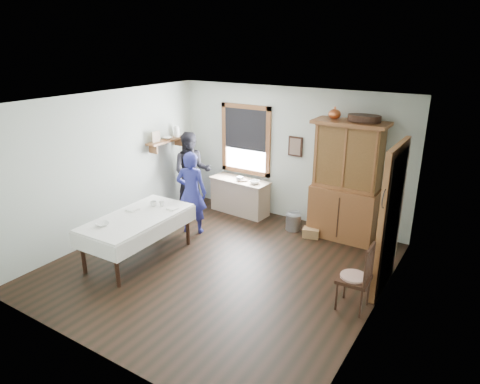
# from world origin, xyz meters

# --- Properties ---
(room) EXTENTS (5.01, 5.01, 2.70)m
(room) POSITION_xyz_m (0.00, 0.00, 1.35)
(room) COLOR black
(room) RESTS_ON ground
(window) EXTENTS (1.18, 0.07, 1.48)m
(window) POSITION_xyz_m (-1.00, 2.46, 1.62)
(window) COLOR white
(window) RESTS_ON room
(doorway) EXTENTS (0.09, 1.14, 2.22)m
(doorway) POSITION_xyz_m (2.46, 0.85, 1.16)
(doorway) COLOR #4F4139
(doorway) RESTS_ON room
(wall_shelf) EXTENTS (0.24, 1.00, 0.44)m
(wall_shelf) POSITION_xyz_m (-2.37, 1.54, 1.57)
(wall_shelf) COLOR brown
(wall_shelf) RESTS_ON room
(framed_picture) EXTENTS (0.30, 0.04, 0.40)m
(framed_picture) POSITION_xyz_m (0.15, 2.46, 1.55)
(framed_picture) COLOR #321C11
(framed_picture) RESTS_ON room
(rug_beater) EXTENTS (0.01, 0.27, 0.27)m
(rug_beater) POSITION_xyz_m (2.45, 0.30, 1.72)
(rug_beater) COLOR black
(rug_beater) RESTS_ON room
(work_counter) EXTENTS (1.34, 0.59, 0.75)m
(work_counter) POSITION_xyz_m (-0.96, 2.17, 0.37)
(work_counter) COLOR tan
(work_counter) RESTS_ON room
(china_hutch) EXTENTS (1.31, 0.63, 2.22)m
(china_hutch) POSITION_xyz_m (1.33, 2.16, 1.11)
(china_hutch) COLOR brown
(china_hutch) RESTS_ON room
(dining_table) EXTENTS (1.06, 1.95, 0.77)m
(dining_table) POSITION_xyz_m (-1.33, -0.48, 0.39)
(dining_table) COLOR white
(dining_table) RESTS_ON room
(spindle_chair) EXTENTS (0.48, 0.48, 1.00)m
(spindle_chair) POSITION_xyz_m (2.23, 0.04, 0.50)
(spindle_chair) COLOR #321C11
(spindle_chair) RESTS_ON room
(pail) EXTENTS (0.36, 0.36, 0.32)m
(pail) POSITION_xyz_m (0.40, 1.98, 0.16)
(pail) COLOR gray
(pail) RESTS_ON room
(wicker_basket) EXTENTS (0.35, 0.28, 0.18)m
(wicker_basket) POSITION_xyz_m (0.84, 1.85, 0.09)
(wicker_basket) COLOR #A27949
(wicker_basket) RESTS_ON room
(woman_blue) EXTENTS (0.64, 0.53, 1.49)m
(woman_blue) POSITION_xyz_m (-1.22, 0.85, 0.74)
(woman_blue) COLOR navy
(woman_blue) RESTS_ON room
(figure_dark) EXTENTS (0.98, 0.94, 1.60)m
(figure_dark) POSITION_xyz_m (-1.94, 1.78, 0.80)
(figure_dark) COLOR black
(figure_dark) RESTS_ON room
(table_cup_a) EXTENTS (0.13, 0.13, 0.09)m
(table_cup_a) POSITION_xyz_m (-1.41, 0.02, 0.82)
(table_cup_a) COLOR white
(table_cup_a) RESTS_ON dining_table
(table_cup_b) EXTENTS (0.12, 0.12, 0.09)m
(table_cup_b) POSITION_xyz_m (-1.29, 0.09, 0.81)
(table_cup_b) COLOR white
(table_cup_b) RESTS_ON dining_table
(table_bowl) EXTENTS (0.28, 0.28, 0.06)m
(table_bowl) POSITION_xyz_m (-1.51, -1.04, 0.80)
(table_bowl) COLOR white
(table_bowl) RESTS_ON dining_table
(counter_book) EXTENTS (0.29, 0.30, 0.02)m
(counter_book) POSITION_xyz_m (-0.99, 2.11, 0.76)
(counter_book) COLOR #786050
(counter_book) RESTS_ON work_counter
(counter_bowl) EXTENTS (0.23, 0.23, 0.07)m
(counter_bowl) POSITION_xyz_m (-0.57, 2.11, 0.78)
(counter_bowl) COLOR white
(counter_bowl) RESTS_ON work_counter
(shelf_bowl) EXTENTS (0.22, 0.22, 0.05)m
(shelf_bowl) POSITION_xyz_m (-2.37, 1.55, 1.60)
(shelf_bowl) COLOR white
(shelf_bowl) RESTS_ON wall_shelf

